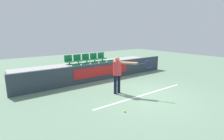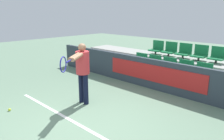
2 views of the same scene
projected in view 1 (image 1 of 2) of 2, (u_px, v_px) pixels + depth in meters
The scene contains 17 objects.
ground_plane at pixel (144, 95), 7.25m from camera, with size 30.00×30.00×0.00m, color slate.
court_baseline at pixel (143, 95), 7.28m from camera, with size 4.88×0.08×0.01m.
barrier_wall at pixel (103, 71), 9.55m from camera, with size 9.17×0.14×0.94m.
bleacher_tier_front at pixel (97, 74), 10.10m from camera, with size 8.77×1.09×0.36m.
bleacher_tier_middle at pixel (88, 68), 10.92m from camera, with size 8.77×1.09×0.72m.
stadium_chair_0 at pixel (77, 69), 9.44m from camera, with size 0.47×0.40×0.53m.
stadium_chair_1 at pixel (87, 68), 9.78m from camera, with size 0.47×0.40×0.53m.
stadium_chair_2 at pixel (96, 67), 10.12m from camera, with size 0.47×0.40×0.53m.
stadium_chair_3 at pixel (104, 66), 10.45m from camera, with size 0.47×0.40×0.53m.
stadium_chair_4 at pixel (111, 65), 10.79m from camera, with size 0.47×0.40×0.53m.
stadium_chair_5 at pixel (69, 60), 10.22m from camera, with size 0.47×0.40×0.53m.
stadium_chair_6 at pixel (78, 59), 10.55m from camera, with size 0.47×0.40×0.53m.
stadium_chair_7 at pixel (86, 59), 10.89m from camera, with size 0.47×0.40×0.53m.
stadium_chair_8 at pixel (94, 58), 11.23m from camera, with size 0.47×0.40×0.53m.
stadium_chair_9 at pixel (102, 57), 11.56m from camera, with size 0.47×0.40×0.53m.
tennis_player at pixel (119, 71), 7.25m from camera, with size 1.00×1.36×1.59m.
tennis_ball at pixel (125, 111), 5.70m from camera, with size 0.07×0.07×0.07m.
Camera 1 is at (-5.17, -4.71, 2.55)m, focal length 28.00 mm.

